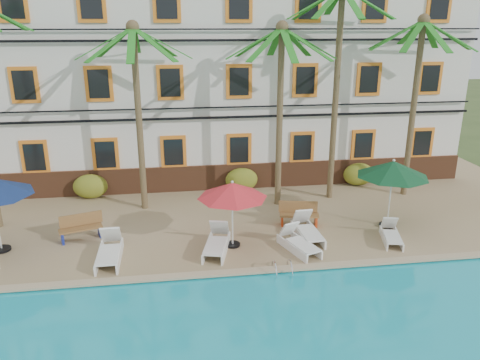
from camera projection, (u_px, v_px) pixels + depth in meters
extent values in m
plane|color=#384C23|center=(224.00, 267.00, 15.53)|extent=(100.00, 100.00, 0.00)
cube|color=tan|center=(211.00, 208.00, 20.18)|extent=(30.00, 12.00, 0.25)
cube|color=tan|center=(227.00, 273.00, 14.59)|extent=(30.00, 0.35, 0.06)
cube|color=silver|center=(201.00, 75.00, 23.25)|extent=(25.00, 6.00, 10.00)
cube|color=brown|center=(207.00, 178.00, 21.77)|extent=(25.00, 0.12, 1.20)
cube|color=orange|center=(35.00, 157.00, 20.36)|extent=(1.15, 0.10, 1.50)
cube|color=black|center=(34.00, 157.00, 20.31)|extent=(0.85, 0.04, 1.20)
cube|color=orange|center=(106.00, 154.00, 20.76)|extent=(1.15, 0.10, 1.50)
cube|color=black|center=(105.00, 155.00, 20.72)|extent=(0.85, 0.04, 1.20)
cube|color=orange|center=(174.00, 152.00, 21.17)|extent=(1.15, 0.10, 1.50)
cube|color=black|center=(174.00, 152.00, 21.12)|extent=(0.85, 0.04, 1.20)
cube|color=orange|center=(239.00, 150.00, 21.57)|extent=(1.15, 0.10, 1.50)
cube|color=black|center=(239.00, 150.00, 21.52)|extent=(0.85, 0.04, 1.20)
cube|color=orange|center=(302.00, 147.00, 21.97)|extent=(1.15, 0.10, 1.50)
cube|color=black|center=(302.00, 147.00, 21.92)|extent=(0.85, 0.04, 1.20)
cube|color=orange|center=(363.00, 145.00, 22.37)|extent=(1.15, 0.10, 1.50)
cube|color=black|center=(363.00, 145.00, 22.33)|extent=(0.85, 0.04, 1.20)
cube|color=orange|center=(422.00, 143.00, 22.78)|extent=(1.15, 0.10, 1.50)
cube|color=black|center=(422.00, 143.00, 22.73)|extent=(0.85, 0.04, 1.20)
cube|color=orange|center=(24.00, 85.00, 19.38)|extent=(1.15, 0.10, 1.50)
cube|color=black|center=(24.00, 85.00, 19.33)|extent=(0.85, 0.04, 1.20)
cube|color=orange|center=(99.00, 84.00, 19.78)|extent=(1.15, 0.10, 1.50)
cube|color=black|center=(99.00, 84.00, 19.73)|extent=(0.85, 0.04, 1.20)
cube|color=orange|center=(170.00, 83.00, 20.18)|extent=(1.15, 0.10, 1.50)
cube|color=black|center=(170.00, 83.00, 20.13)|extent=(0.85, 0.04, 1.20)
cube|color=orange|center=(239.00, 81.00, 20.58)|extent=(1.15, 0.10, 1.50)
cube|color=black|center=(239.00, 82.00, 20.54)|extent=(0.85, 0.04, 1.20)
cube|color=orange|center=(305.00, 80.00, 20.99)|extent=(1.15, 0.10, 1.50)
cube|color=black|center=(305.00, 80.00, 20.94)|extent=(0.85, 0.04, 1.20)
cube|color=orange|center=(369.00, 79.00, 21.39)|extent=(1.15, 0.10, 1.50)
cube|color=black|center=(369.00, 79.00, 21.34)|extent=(0.85, 0.04, 1.20)
cube|color=orange|center=(430.00, 78.00, 21.79)|extent=(1.15, 0.10, 1.50)
cube|color=black|center=(430.00, 78.00, 21.74)|extent=(0.85, 0.04, 1.20)
cube|color=orange|center=(12.00, 3.00, 18.36)|extent=(1.15, 0.10, 1.50)
cube|color=black|center=(12.00, 3.00, 18.31)|extent=(0.85, 0.04, 1.20)
cube|color=orange|center=(91.00, 3.00, 18.76)|extent=(1.15, 0.10, 1.50)
cube|color=black|center=(91.00, 3.00, 18.72)|extent=(0.85, 0.04, 1.20)
cube|color=orange|center=(167.00, 4.00, 19.17)|extent=(1.15, 0.10, 1.50)
cube|color=black|center=(167.00, 3.00, 19.12)|extent=(0.85, 0.04, 1.20)
cube|color=orange|center=(239.00, 4.00, 19.57)|extent=(1.15, 0.10, 1.50)
cube|color=black|center=(239.00, 4.00, 19.52)|extent=(0.85, 0.04, 1.20)
cube|color=orange|center=(308.00, 4.00, 19.97)|extent=(1.15, 0.10, 1.50)
cube|color=black|center=(309.00, 4.00, 19.92)|extent=(0.85, 0.04, 1.20)
cube|color=orange|center=(375.00, 5.00, 20.37)|extent=(1.15, 0.10, 1.50)
cube|color=black|center=(376.00, 5.00, 20.33)|extent=(0.85, 0.04, 1.20)
cube|color=orange|center=(439.00, 5.00, 20.77)|extent=(1.15, 0.10, 1.50)
cube|color=black|center=(440.00, 5.00, 20.73)|extent=(0.85, 0.04, 1.20)
cube|color=black|center=(206.00, 118.00, 20.73)|extent=(25.00, 0.08, 0.10)
cube|color=black|center=(206.00, 108.00, 20.59)|extent=(25.00, 0.08, 0.06)
cube|color=black|center=(204.00, 40.00, 19.69)|extent=(25.00, 0.08, 0.10)
cube|color=black|center=(204.00, 29.00, 19.54)|extent=(25.00, 0.08, 0.06)
cylinder|color=brown|center=(139.00, 123.00, 18.67)|extent=(0.26, 0.26, 7.31)
sphere|color=brown|center=(132.00, 27.00, 17.51)|extent=(0.50, 0.50, 0.50)
cube|color=#1A6F1A|center=(136.00, 42.00, 18.73)|extent=(0.28, 2.21, 1.21)
cube|color=#1A6F1A|center=(115.00, 42.00, 18.33)|extent=(1.76, 1.76, 1.21)
cube|color=#1A6F1A|center=(104.00, 43.00, 17.55)|extent=(2.21, 0.28, 1.21)
cube|color=#1A6F1A|center=(110.00, 44.00, 16.87)|extent=(1.76, 1.76, 1.21)
cube|color=#1A6F1A|center=(131.00, 44.00, 16.67)|extent=(0.28, 2.21, 1.21)
cube|color=#1A6F1A|center=(154.00, 44.00, 17.07)|extent=(1.76, 1.76, 1.21)
cube|color=#1A6F1A|center=(163.00, 43.00, 17.85)|extent=(2.21, 0.28, 1.21)
cube|color=#1A6F1A|center=(155.00, 42.00, 18.53)|extent=(1.76, 1.76, 1.21)
cylinder|color=brown|center=(280.00, 121.00, 19.12)|extent=(0.26, 0.26, 7.30)
sphere|color=brown|center=(282.00, 27.00, 17.96)|extent=(0.50, 0.50, 0.50)
cube|color=#1A6F1A|center=(276.00, 42.00, 19.18)|extent=(0.28, 2.21, 1.21)
cube|color=#1A6F1A|center=(258.00, 42.00, 18.77)|extent=(1.76, 1.76, 1.21)
cube|color=#1A6F1A|center=(254.00, 43.00, 18.00)|extent=(2.21, 0.28, 1.21)
cube|color=#1A6F1A|center=(266.00, 44.00, 17.31)|extent=(1.76, 1.76, 1.21)
cube|color=#1A6F1A|center=(288.00, 44.00, 17.12)|extent=(0.28, 2.21, 1.21)
cube|color=#1A6F1A|center=(307.00, 44.00, 17.52)|extent=(1.76, 1.76, 1.21)
cube|color=#1A6F1A|center=(309.00, 43.00, 18.30)|extent=(2.21, 0.28, 1.21)
cube|color=#1A6F1A|center=(296.00, 42.00, 18.98)|extent=(1.76, 1.76, 1.21)
cylinder|color=brown|center=(335.00, 100.00, 19.66)|extent=(0.26, 0.26, 8.77)
cube|color=#1A6F1A|center=(333.00, 5.00, 19.49)|extent=(0.28, 2.21, 1.21)
cube|color=#1A6F1A|center=(317.00, 4.00, 19.09)|extent=(1.76, 1.76, 1.21)
cube|color=#1A6F1A|center=(315.00, 3.00, 18.31)|extent=(2.21, 0.28, 1.21)
cube|color=#1A6F1A|center=(329.00, 2.00, 17.63)|extent=(1.76, 1.76, 1.21)
cube|color=#1A6F1A|center=(352.00, 2.00, 17.43)|extent=(0.28, 2.21, 1.21)
cube|color=#1A6F1A|center=(368.00, 3.00, 17.83)|extent=(1.76, 1.76, 1.21)
cube|color=#1A6F1A|center=(368.00, 4.00, 18.61)|extent=(2.21, 0.28, 1.21)
cube|color=#1A6F1A|center=(353.00, 4.00, 19.29)|extent=(1.76, 1.76, 1.21)
cylinder|color=brown|center=(413.00, 112.00, 20.24)|extent=(0.26, 0.26, 7.57)
sphere|color=brown|center=(424.00, 20.00, 19.04)|extent=(0.50, 0.50, 0.50)
cube|color=#1A6F1A|center=(409.00, 34.00, 20.26)|extent=(0.28, 2.21, 1.21)
cube|color=#1A6F1A|center=(396.00, 35.00, 19.85)|extent=(1.76, 1.76, 1.21)
cube|color=#1A6F1A|center=(397.00, 35.00, 19.08)|extent=(2.21, 0.28, 1.21)
cube|color=#1A6F1A|center=(414.00, 36.00, 18.39)|extent=(1.76, 1.76, 1.21)
cube|color=#1A6F1A|center=(436.00, 36.00, 18.20)|extent=(0.28, 2.21, 1.21)
cube|color=#1A6F1A|center=(450.00, 35.00, 18.60)|extent=(1.76, 1.76, 1.21)
cube|color=#1A6F1A|center=(447.00, 35.00, 19.38)|extent=(2.21, 0.28, 1.21)
cube|color=#1A6F1A|center=(430.00, 35.00, 20.06)|extent=(1.76, 1.76, 1.21)
ellipsoid|color=#2C5F1B|center=(90.00, 186.00, 20.77)|extent=(1.50, 0.90, 1.10)
ellipsoid|color=#2C5F1B|center=(242.00, 180.00, 21.68)|extent=(1.50, 0.90, 1.10)
ellipsoid|color=#2C5F1B|center=(359.00, 174.00, 22.44)|extent=(1.50, 0.90, 1.10)
cylinder|color=black|center=(2.00, 249.00, 16.09)|extent=(0.61, 0.61, 0.09)
cylinder|color=black|center=(233.00, 244.00, 16.44)|extent=(0.54, 0.54, 0.08)
cylinder|color=silver|center=(232.00, 215.00, 16.09)|extent=(0.06, 0.06, 2.31)
cone|color=red|center=(232.00, 190.00, 15.80)|extent=(2.41, 2.41, 0.53)
sphere|color=silver|center=(232.00, 182.00, 15.71)|extent=(0.10, 0.10, 0.10)
cylinder|color=black|center=(387.00, 225.00, 18.02)|extent=(0.60, 0.60, 0.09)
cylinder|color=silver|center=(390.00, 195.00, 17.63)|extent=(0.06, 0.06, 2.59)
cone|color=#0F4223|center=(393.00, 169.00, 17.30)|extent=(2.69, 2.69, 0.59)
sphere|color=silver|center=(394.00, 160.00, 17.20)|extent=(0.10, 0.10, 0.10)
cube|color=white|center=(108.00, 255.00, 15.05)|extent=(0.67, 1.44, 0.07)
cube|color=white|center=(111.00, 235.00, 15.90)|extent=(0.66, 0.53, 0.71)
cube|color=white|center=(99.00, 257.00, 15.32)|extent=(0.08, 2.04, 0.33)
cube|color=white|center=(120.00, 255.00, 15.41)|extent=(0.08, 2.04, 0.33)
cube|color=white|center=(215.00, 246.00, 15.67)|extent=(0.96, 1.51, 0.06)
cube|color=white|center=(219.00, 227.00, 16.50)|extent=(0.75, 0.65, 0.70)
cube|color=white|center=(207.00, 247.00, 16.01)|extent=(0.54, 1.94, 0.32)
cube|color=white|center=(226.00, 248.00, 15.95)|extent=(0.54, 1.94, 0.32)
cube|color=white|center=(303.00, 245.00, 15.78)|extent=(1.00, 1.42, 0.06)
cube|color=white|center=(289.00, 229.00, 16.46)|extent=(0.72, 0.65, 0.65)
cube|color=white|center=(292.00, 248.00, 15.91)|extent=(0.67, 1.76, 0.30)
cube|color=white|center=(306.00, 245.00, 16.17)|extent=(0.67, 1.76, 0.30)
cube|color=white|center=(310.00, 233.00, 16.63)|extent=(0.71, 1.42, 0.06)
cube|color=white|center=(302.00, 216.00, 17.45)|extent=(0.67, 0.54, 0.70)
cube|color=white|center=(299.00, 235.00, 16.88)|extent=(0.15, 1.99, 0.32)
cube|color=white|center=(316.00, 234.00, 17.00)|extent=(0.15, 1.99, 0.32)
cube|color=white|center=(393.00, 237.00, 16.46)|extent=(0.81, 1.24, 0.05)
cube|color=white|center=(389.00, 223.00, 17.14)|extent=(0.62, 0.55, 0.57)
cube|color=white|center=(384.00, 238.00, 16.75)|extent=(0.48, 1.59, 0.26)
cube|color=white|center=(399.00, 239.00, 16.68)|extent=(0.48, 1.59, 0.26)
cube|color=olive|center=(81.00, 228.00, 16.79)|extent=(1.57, 0.90, 0.06)
cube|color=olive|center=(79.00, 219.00, 16.89)|extent=(1.44, 0.52, 0.45)
cube|color=navy|center=(62.00, 238.00, 16.59)|extent=(0.22, 0.45, 0.40)
cube|color=navy|center=(100.00, 231.00, 17.13)|extent=(0.22, 0.45, 0.40)
cube|color=olive|center=(299.00, 215.00, 17.97)|extent=(1.56, 0.74, 0.06)
cube|color=olive|center=(299.00, 206.00, 18.09)|extent=(1.48, 0.35, 0.45)
cube|color=#B13814|center=(282.00, 220.00, 18.07)|extent=(0.17, 0.46, 0.40)
cube|color=#B13814|center=(316.00, 221.00, 18.00)|extent=(0.17, 0.46, 0.40)
torus|color=silver|center=(274.00, 272.00, 14.71)|extent=(0.04, 0.74, 0.74)
torus|color=silver|center=(290.00, 271.00, 14.78)|extent=(0.04, 0.74, 0.74)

